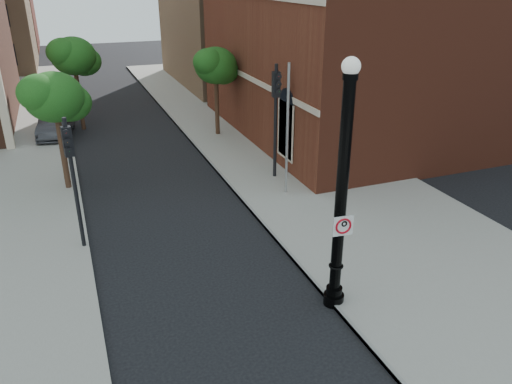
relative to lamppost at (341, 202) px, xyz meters
name	(u,v)px	position (x,y,z in m)	size (l,w,h in m)	color
ground	(255,308)	(-2.12, 0.59, -3.11)	(120.00, 120.00, 0.00)	black
sidewalk_right	(296,161)	(3.88, 10.59, -3.05)	(8.00, 60.00, 0.12)	gray
curb_edge	(218,172)	(-0.07, 10.59, -3.04)	(0.10, 60.00, 0.14)	gray
brick_wall_building	(428,15)	(13.88, 14.59, 3.14)	(22.30, 16.30, 12.50)	maroon
lamppost	(341,202)	(0.00, 0.00, 0.00)	(0.57, 0.57, 6.74)	black
no_parking_sign	(343,226)	(0.02, -0.17, -0.59)	(0.56, 0.10, 0.56)	white
parked_car	(56,123)	(-6.82, 19.47, -2.39)	(1.53, 4.40, 1.45)	#2D2D32
traffic_signal_left	(71,164)	(-6.28, 5.67, -0.08)	(0.32, 0.38, 4.50)	black
traffic_signal_right	(276,104)	(2.11, 9.09, 0.29)	(0.36, 0.43, 5.05)	black
utility_pole	(287,132)	(1.82, 7.26, -0.41)	(0.11, 0.11, 5.40)	#999999
street_tree_a	(55,98)	(-6.52, 11.14, 0.80)	(2.76, 2.49, 4.97)	#311D13
street_tree_b	(74,57)	(-5.34, 20.29, 1.04)	(2.92, 2.64, 5.27)	#311D13
street_tree_c	(216,67)	(1.66, 16.20, 0.74)	(2.71, 2.45, 4.88)	#311D13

